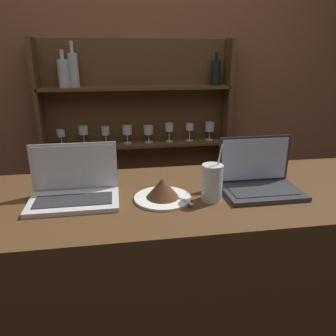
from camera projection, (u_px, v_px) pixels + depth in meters
name	position (u px, v px, depth m)	size (l,w,h in m)	color
bar_counter	(165.00, 295.00, 1.48)	(2.00, 0.67, 0.99)	#4C3019
back_wall	(138.00, 79.00, 2.39)	(7.00, 0.06, 2.70)	brown
back_shelf	(137.00, 147.00, 2.47)	(1.36, 0.18, 1.63)	brown
laptop_near	(74.00, 189.00, 1.25)	(0.33, 0.20, 0.21)	silver
laptop_far	(259.00, 180.00, 1.34)	(0.31, 0.21, 0.22)	#333338
cake_plate	(163.00, 191.00, 1.26)	(0.22, 0.22, 0.09)	white
water_glass	(212.00, 183.00, 1.24)	(0.08, 0.08, 0.22)	silver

